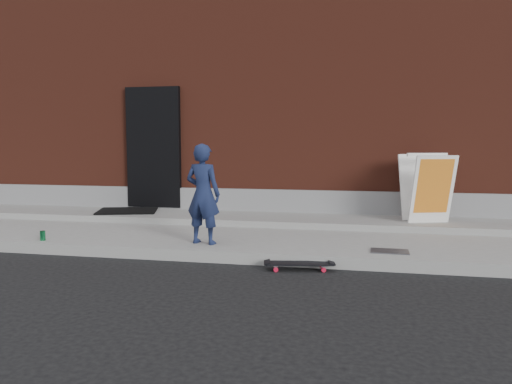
% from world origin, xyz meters
% --- Properties ---
extents(ground, '(80.00, 80.00, 0.00)m').
position_xyz_m(ground, '(0.00, 0.00, 0.00)').
color(ground, black).
rests_on(ground, ground).
extents(sidewalk, '(20.00, 3.00, 0.15)m').
position_xyz_m(sidewalk, '(0.00, 1.50, 0.07)').
color(sidewalk, gray).
rests_on(sidewalk, ground).
extents(apron, '(20.00, 1.20, 0.10)m').
position_xyz_m(apron, '(0.00, 2.40, 0.20)').
color(apron, gray).
rests_on(apron, sidewalk).
extents(building, '(20.00, 8.10, 5.00)m').
position_xyz_m(building, '(-0.00, 6.99, 2.50)').
color(building, '#5E271A').
rests_on(building, ground).
extents(child, '(0.54, 0.41, 1.34)m').
position_xyz_m(child, '(-0.83, 0.44, 0.82)').
color(child, '#192346').
rests_on(child, sidewalk).
extents(skateboard, '(0.83, 0.35, 0.09)m').
position_xyz_m(skateboard, '(0.53, -0.12, 0.07)').
color(skateboard, red).
rests_on(skateboard, ground).
extents(pizza_sign, '(0.85, 0.93, 1.09)m').
position_xyz_m(pizza_sign, '(2.25, 2.33, 0.79)').
color(pizza_sign, white).
rests_on(pizza_sign, apron).
extents(soda_can, '(0.09, 0.09, 0.13)m').
position_xyz_m(soda_can, '(-3.07, 0.18, 0.22)').
color(soda_can, '#18783F').
rests_on(soda_can, sidewalk).
extents(doormat, '(1.23, 1.10, 0.03)m').
position_xyz_m(doormat, '(-2.90, 2.41, 0.26)').
color(doormat, black).
rests_on(doormat, apron).
extents(utility_plate, '(0.47, 0.30, 0.01)m').
position_xyz_m(utility_plate, '(1.59, 0.42, 0.16)').
color(utility_plate, '#4D4D51').
rests_on(utility_plate, sidewalk).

